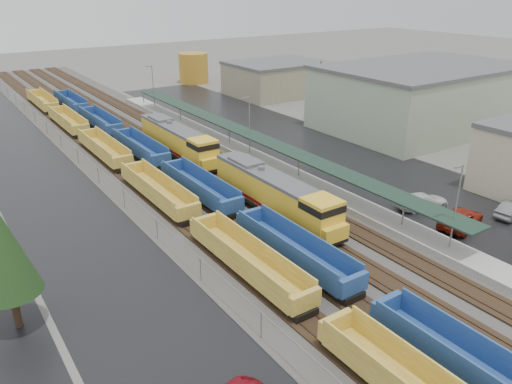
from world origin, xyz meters
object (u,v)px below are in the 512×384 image
well_string_yellow (158,191)px  parked_car_east_c (423,201)px  parked_car_east_e (512,209)px  locomotive_lead (276,195)px  well_string_blue (199,188)px  locomotive_trail (179,141)px  storage_tank (194,68)px  parked_car_east_b (461,219)px

well_string_yellow → parked_car_east_c: size_ratio=21.68×
well_string_yellow → parked_car_east_e: (26.82, -22.55, -0.39)m
locomotive_lead → well_string_blue: size_ratio=0.17×
locomotive_lead → parked_car_east_c: bearing=-27.4°
locomotive_trail → well_string_yellow: size_ratio=0.16×
locomotive_lead → locomotive_trail: (0.00, 21.00, 0.00)m
storage_tank → locomotive_lead: bearing=-111.4°
locomotive_trail → well_string_blue: locomotive_trail is taller
parked_car_east_b → parked_car_east_c: size_ratio=1.06×
parked_car_east_c → parked_car_east_e: 8.26m
well_string_blue → parked_car_east_c: size_ratio=20.70×
well_string_yellow → storage_tank: (34.10, 57.10, 2.11)m
storage_tank → well_string_yellow: bearing=-120.8°
locomotive_lead → parked_car_east_c: locomotive_lead is taller
storage_tank → parked_car_east_e: (-7.28, -79.66, -2.51)m
well_string_blue → storage_tank: 65.96m
well_string_blue → storage_tank: size_ratio=16.98×
well_string_yellow → parked_car_east_c: bearing=-37.9°
locomotive_trail → parked_car_east_e: locomotive_trail is taller
well_string_blue → parked_car_east_e: size_ratio=24.42×
storage_tank → parked_car_east_b: size_ratio=1.15×
parked_car_east_b → well_string_yellow: bearing=30.4°
parked_car_east_e → parked_car_east_b: bearing=69.2°
well_string_yellow → parked_car_east_c: (21.21, -16.50, -0.36)m
locomotive_trail → well_string_yellow: locomotive_trail is taller
parked_car_east_e → storage_tank: bearing=-12.7°
well_string_blue → locomotive_lead: bearing=-63.7°
locomotive_trail → parked_car_east_b: 34.93m
locomotive_lead → locomotive_trail: size_ratio=1.00×
parked_car_east_c → locomotive_lead: bearing=79.6°
parked_car_east_b → parked_car_east_e: bearing=-117.5°
locomotive_lead → parked_car_east_b: locomotive_lead is taller
locomotive_trail → parked_car_east_e: size_ratio=4.10×
locomotive_lead → locomotive_trail: bearing=90.0°
parked_car_east_b → well_string_blue: bearing=26.5°
parked_car_east_c → locomotive_trail: bearing=42.4°
locomotive_lead → parked_car_east_e: size_ratio=4.10×
well_string_blue → storage_tank: bearing=62.8°
locomotive_trail → parked_car_east_e: bearing=-61.0°
storage_tank → parked_car_east_b: bearing=-99.7°
locomotive_lead → parked_car_east_e: locomotive_lead is taller
well_string_yellow → parked_car_east_b: bearing=-45.5°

